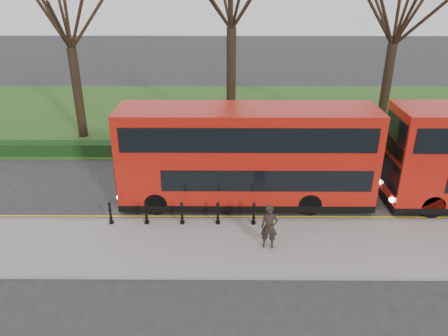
{
  "coord_description": "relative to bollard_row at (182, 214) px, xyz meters",
  "views": [
    {
      "loc": [
        1.72,
        -17.82,
        10.33
      ],
      "look_at": [
        1.6,
        0.5,
        2.0
      ],
      "focal_mm": 35.0,
      "sensor_mm": 36.0,
      "label": 1
    }
  ],
  "objects": [
    {
      "name": "hedge",
      "position": [
        0.22,
        8.15,
        -0.25
      ],
      "size": [
        60.0,
        0.9,
        0.8
      ],
      "primitive_type": "cube",
      "color": "black",
      "rests_on": "ground"
    },
    {
      "name": "ground",
      "position": [
        0.22,
        1.35,
        -0.65
      ],
      "size": [
        120.0,
        120.0,
        0.0
      ],
      "primitive_type": "plane",
      "color": "#28282B",
      "rests_on": "ground"
    },
    {
      "name": "tree_right",
      "position": [
        12.22,
        11.35,
        7.53
      ],
      "size": [
        7.2,
        7.2,
        11.25
      ],
      "color": "black",
      "rests_on": "ground"
    },
    {
      "name": "pedestrian",
      "position": [
        3.63,
        -1.74,
        0.43
      ],
      "size": [
        0.72,
        0.5,
        1.86
      ],
      "primitive_type": "imported",
      "rotation": [
        0.0,
        0.0,
        -0.09
      ],
      "color": "black",
      "rests_on": "pavement"
    },
    {
      "name": "yellow_line_outer",
      "position": [
        0.22,
        0.65,
        -0.64
      ],
      "size": [
        60.0,
        0.1,
        0.01
      ],
      "primitive_type": "cube",
      "color": "yellow",
      "rests_on": "ground"
    },
    {
      "name": "pavement",
      "position": [
        0.22,
        -1.65,
        -0.57
      ],
      "size": [
        60.0,
        4.0,
        0.15
      ],
      "primitive_type": "cube",
      "color": "gray",
      "rests_on": "ground"
    },
    {
      "name": "bus_lead",
      "position": [
        2.86,
        2.3,
        1.72
      ],
      "size": [
        11.84,
        2.72,
        4.71
      ],
      "color": "#AC170D",
      "rests_on": "ground"
    },
    {
      "name": "bollard_row",
      "position": [
        0.0,
        0.0,
        0.0
      ],
      "size": [
        6.41,
        0.15,
        1.0
      ],
      "color": "black",
      "rests_on": "pavement"
    },
    {
      "name": "tree_left",
      "position": [
        -7.78,
        11.35,
        7.17
      ],
      "size": [
        6.89,
        6.89,
        10.77
      ],
      "color": "black",
      "rests_on": "ground"
    },
    {
      "name": "kerb",
      "position": [
        0.22,
        0.35,
        -0.57
      ],
      "size": [
        60.0,
        0.25,
        0.16
      ],
      "primitive_type": "cube",
      "color": "slate",
      "rests_on": "ground"
    },
    {
      "name": "yellow_line_inner",
      "position": [
        0.22,
        0.85,
        -0.64
      ],
      "size": [
        60.0,
        0.1,
        0.01
      ],
      "primitive_type": "cube",
      "color": "yellow",
      "rests_on": "ground"
    },
    {
      "name": "grass_verge",
      "position": [
        0.22,
        16.35,
        -0.62
      ],
      "size": [
        60.0,
        18.0,
        0.06
      ],
      "primitive_type": "cube",
      "color": "#2D4E1A",
      "rests_on": "ground"
    }
  ]
}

